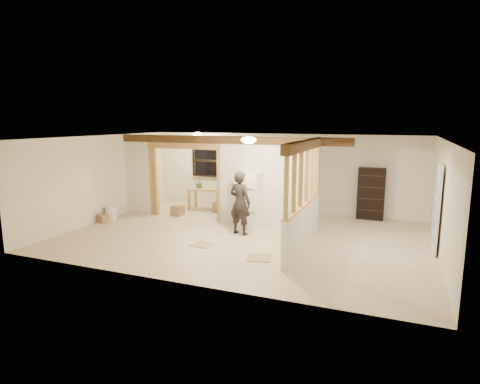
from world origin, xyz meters
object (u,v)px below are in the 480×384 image
at_px(woman, 240,203).
at_px(work_table, 206,199).
at_px(shop_vac, 144,202).
at_px(refrigerator, 249,200).
at_px(bookshelf, 371,194).

bearing_deg(woman, work_table, -35.53).
height_order(woman, shop_vac, woman).
bearing_deg(shop_vac, refrigerator, -11.13).
bearing_deg(refrigerator, shop_vac, 168.87).
relative_size(woman, bookshelf, 1.07).
height_order(refrigerator, woman, woman).
distance_m(woman, work_table, 3.15).
bearing_deg(woman, shop_vac, -8.79).
relative_size(refrigerator, woman, 0.93).
relative_size(woman, work_table, 1.45).
height_order(work_table, bookshelf, bookshelf).
distance_m(refrigerator, woman, 0.72).
distance_m(refrigerator, bookshelf, 3.76).
bearing_deg(bookshelf, shop_vac, -168.54).
distance_m(shop_vac, bookshelf, 7.21).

